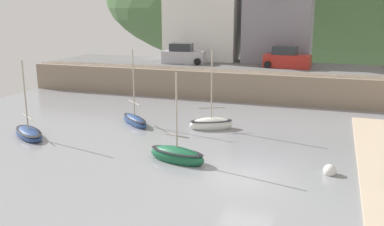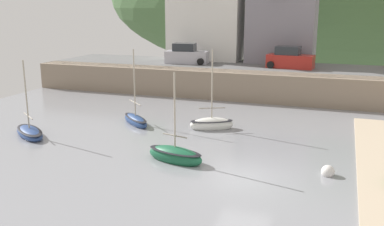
% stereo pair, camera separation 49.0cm
% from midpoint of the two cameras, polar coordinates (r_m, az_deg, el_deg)
% --- Properties ---
extents(quay_seawall, '(48.00, 9.40, 2.40)m').
position_cam_midpoint_polar(quay_seawall, '(36.89, 12.38, 3.61)').
color(quay_seawall, gray).
rests_on(quay_seawall, ground).
extents(waterfront_building_left, '(7.82, 5.33, 10.16)m').
position_cam_midpoint_polar(waterfront_building_left, '(45.89, 1.31, 13.68)').
color(waterfront_building_left, silver).
rests_on(waterfront_building_left, ground).
extents(waterfront_building_centre, '(6.74, 5.68, 8.60)m').
position_cam_midpoint_polar(waterfront_building_centre, '(44.23, 11.18, 12.39)').
color(waterfront_building_centre, gray).
rests_on(waterfront_building_centre, ground).
extents(motorboat_with_cabin, '(3.04, 2.22, 5.35)m').
position_cam_midpoint_polar(motorboat_with_cabin, '(28.01, 2.08, -1.45)').
color(motorboat_with_cabin, white).
rests_on(motorboat_with_cabin, ground).
extents(fishing_boat_green, '(3.12, 2.92, 5.24)m').
position_cam_midpoint_polar(fishing_boat_green, '(29.39, -8.10, -0.95)').
color(fishing_boat_green, navy).
rests_on(fishing_boat_green, ground).
extents(sailboat_tall_mast, '(3.39, 1.90, 4.84)m').
position_cam_midpoint_polar(sailboat_tall_mast, '(22.21, -2.66, -5.63)').
color(sailboat_tall_mast, '#1A5D3C').
rests_on(sailboat_tall_mast, ground).
extents(sailboat_nearest_shore, '(3.61, 3.07, 4.85)m').
position_cam_midpoint_polar(sailboat_nearest_shore, '(28.21, -21.37, -2.51)').
color(sailboat_nearest_shore, navy).
rests_on(sailboat_nearest_shore, ground).
extents(parked_car_near_slipway, '(4.26, 2.14, 1.95)m').
position_cam_midpoint_polar(parked_car_near_slipway, '(42.10, -1.51, 7.71)').
color(parked_car_near_slipway, '#B1B0BB').
rests_on(parked_car_near_slipway, ground).
extents(parked_car_by_wall, '(4.24, 2.08, 1.95)m').
position_cam_midpoint_polar(parked_car_by_wall, '(39.84, 12.15, 7.05)').
color(parked_car_by_wall, '#AB251E').
rests_on(parked_car_by_wall, ground).
extents(mooring_buoy, '(0.63, 0.63, 0.63)m').
position_cam_midpoint_polar(mooring_buoy, '(21.48, 17.23, -7.34)').
color(mooring_buoy, silver).
rests_on(mooring_buoy, ground).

